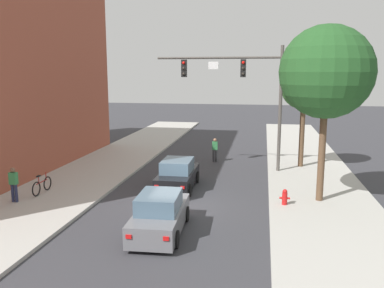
{
  "coord_description": "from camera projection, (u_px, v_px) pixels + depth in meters",
  "views": [
    {
      "loc": [
        3.62,
        -17.58,
        6.12
      ],
      "look_at": [
        -0.4,
        5.14,
        2.0
      ],
      "focal_mm": 37.92,
      "sensor_mm": 36.0,
      "label": 1
    }
  ],
  "objects": [
    {
      "name": "sidewalk_right",
      "position": [
        328.0,
        213.0,
        17.61
      ],
      "size": [
        5.0,
        60.0,
        0.15
      ],
      "primitive_type": "cube",
      "color": "#B2AFA8",
      "rests_on": "ground"
    },
    {
      "name": "ground_plane",
      "position": [
        181.0,
        206.0,
        18.74
      ],
      "size": [
        120.0,
        120.0,
        0.0
      ],
      "primitive_type": "plane",
      "color": "#38383D"
    },
    {
      "name": "bicycle_leaning",
      "position": [
        42.0,
        186.0,
        20.15
      ],
      "size": [
        0.12,
        1.77,
        0.98
      ],
      "color": "black",
      "rests_on": "sidewalk_left"
    },
    {
      "name": "street_tree_nearest",
      "position": [
        326.0,
        72.0,
        18.09
      ],
      "size": [
        4.2,
        4.2,
        8.06
      ],
      "color": "brown",
      "rests_on": "sidewalk_right"
    },
    {
      "name": "traffic_signal_mast",
      "position": [
        244.0,
        84.0,
        24.3
      ],
      "size": [
        7.6,
        0.38,
        7.5
      ],
      "color": "#514C47",
      "rests_on": "sidewalk_right"
    },
    {
      "name": "pedestrian_crossing_road",
      "position": [
        215.0,
        149.0,
        27.79
      ],
      "size": [
        0.36,
        0.22,
        1.64
      ],
      "color": "#333338",
      "rests_on": "ground"
    },
    {
      "name": "sidewalk_left",
      "position": [
        51.0,
        197.0,
        19.84
      ],
      "size": [
        5.0,
        60.0,
        0.15
      ],
      "primitive_type": "cube",
      "color": "#B2AFA8",
      "rests_on": "ground"
    },
    {
      "name": "car_following_grey",
      "position": [
        160.0,
        215.0,
        15.49
      ],
      "size": [
        1.99,
        4.31,
        1.6
      ],
      "color": "slate",
      "rests_on": "ground"
    },
    {
      "name": "pedestrian_sidewalk_left_walker",
      "position": [
        14.0,
        183.0,
        18.7
      ],
      "size": [
        0.36,
        0.22,
        1.64
      ],
      "color": "#232847",
      "rests_on": "sidewalk_left"
    },
    {
      "name": "fire_hydrant",
      "position": [
        285.0,
        197.0,
        18.43
      ],
      "size": [
        0.48,
        0.24,
        0.72
      ],
      "color": "red",
      "rests_on": "sidewalk_right"
    },
    {
      "name": "car_lead_black",
      "position": [
        178.0,
        175.0,
        21.42
      ],
      "size": [
        1.89,
        4.27,
        1.6
      ],
      "color": "black",
      "rests_on": "ground"
    },
    {
      "name": "street_tree_second",
      "position": [
        304.0,
        87.0,
        25.13
      ],
      "size": [
        2.86,
        2.86,
        6.49
      ],
      "color": "brown",
      "rests_on": "sidewalk_right"
    }
  ]
}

